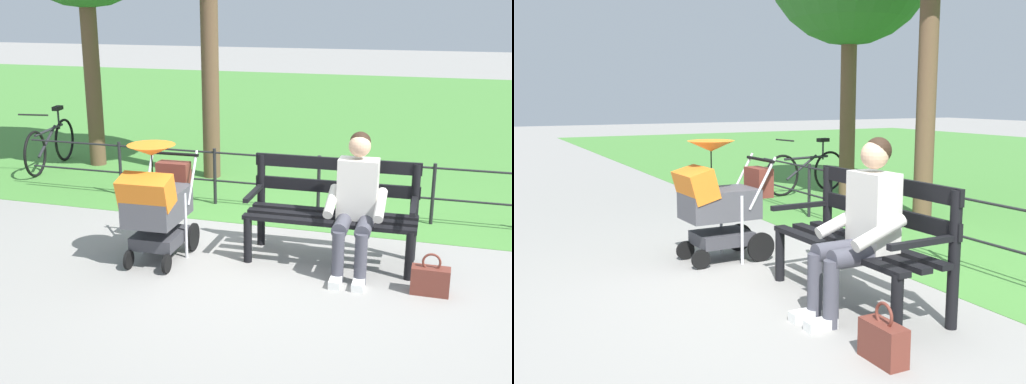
# 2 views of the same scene
# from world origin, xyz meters

# --- Properties ---
(ground_plane) EXTENTS (60.00, 60.00, 0.00)m
(ground_plane) POSITION_xyz_m (0.00, 0.00, 0.00)
(ground_plane) COLOR gray
(grass_lawn) EXTENTS (40.00, 16.00, 0.01)m
(grass_lawn) POSITION_xyz_m (0.00, -8.80, 0.00)
(grass_lawn) COLOR #478438
(grass_lawn) RESTS_ON ground
(park_bench) EXTENTS (1.61, 0.63, 0.96)m
(park_bench) POSITION_xyz_m (-0.40, -0.12, 0.53)
(park_bench) COLOR black
(park_bench) RESTS_ON ground
(person_on_bench) EXTENTS (0.54, 0.74, 1.28)m
(person_on_bench) POSITION_xyz_m (-0.65, 0.11, 0.68)
(person_on_bench) COLOR #42424C
(person_on_bench) RESTS_ON ground
(stroller) EXTENTS (0.53, 0.91, 1.15)m
(stroller) POSITION_xyz_m (1.17, 0.43, 0.59)
(stroller) COLOR black
(stroller) RESTS_ON ground
(handbag) EXTENTS (0.32, 0.14, 0.37)m
(handbag) POSITION_xyz_m (-1.35, 0.44, 0.13)
(handbag) COLOR brown
(handbag) RESTS_ON ground
(park_fence) EXTENTS (7.75, 0.04, 0.70)m
(park_fence) POSITION_xyz_m (-0.28, -1.42, 0.42)
(park_fence) COLOR black
(park_fence) RESTS_ON ground
(bicycle) EXTENTS (0.45, 1.64, 0.89)m
(bicycle) POSITION_xyz_m (4.27, -2.40, 0.36)
(bicycle) COLOR black
(bicycle) RESTS_ON ground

